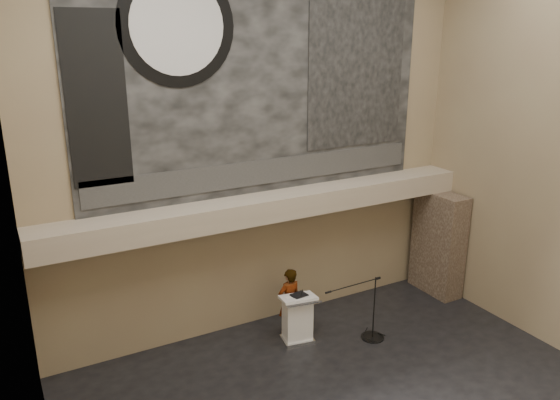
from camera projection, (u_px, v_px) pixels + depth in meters
wall_back at (262, 144)px, 11.85m from camera, size 10.00×0.02×8.50m
wall_left at (30, 248)px, 6.22m from camera, size 0.02×8.00×8.50m
soffit at (271, 206)px, 11.91m from camera, size 10.00×0.80×0.50m
sprinkler_left at (204, 231)px, 11.22m from camera, size 0.04×0.04×0.06m
sprinkler_right at (344, 206)px, 12.82m from camera, size 0.04×0.04×0.06m
banner at (262, 76)px, 11.40m from camera, size 8.00×0.05×5.00m
banner_text_strip at (264, 172)px, 11.97m from camera, size 7.76×0.02×0.55m
banner_clock_rim at (177, 26)px, 10.24m from camera, size 2.30×0.02×2.30m
banner_clock_face at (178, 26)px, 10.22m from camera, size 1.84×0.02×1.84m
banner_building_print at (357, 68)px, 12.43m from camera, size 2.60×0.02×3.60m
banner_brick_print at (97, 101)px, 9.90m from camera, size 1.10×0.02×3.20m
stone_pier at (438, 243)px, 14.13m from camera, size 0.60×1.40×2.70m
lectern at (297, 319)px, 12.01m from camera, size 0.84×0.66×1.14m
binder at (299, 295)px, 11.85m from camera, size 0.36×0.31×0.04m
papers at (292, 299)px, 11.72m from camera, size 0.21×0.28×0.00m
speaker_person at (289, 301)px, 12.26m from camera, size 0.61×0.43×1.59m
mic_stand at (371, 329)px, 12.20m from camera, size 1.59×0.52×1.49m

